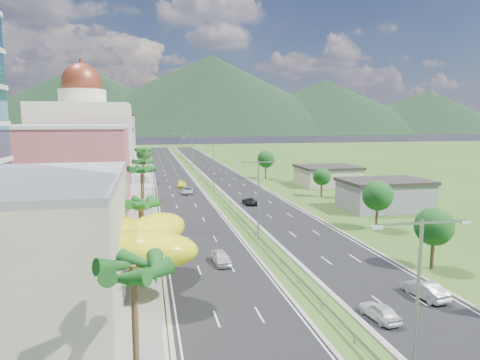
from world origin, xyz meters
TOP-DOWN VIEW (x-y plane):
  - ground at (0.00, 0.00)m, footprint 500.00×500.00m
  - road_left at (-7.50, 90.00)m, footprint 11.00×260.00m
  - road_right at (7.50, 90.00)m, footprint 11.00×260.00m
  - sidewalk_left at (-17.00, 90.00)m, footprint 7.00×260.00m
  - median_guardrail at (0.00, 71.99)m, footprint 0.10×216.06m
  - streetlight_median_a at (0.00, -25.00)m, footprint 6.04×0.25m
  - streetlight_median_b at (0.00, 10.00)m, footprint 6.04×0.25m
  - streetlight_median_c at (0.00, 50.00)m, footprint 6.04×0.25m
  - streetlight_median_d at (0.00, 95.00)m, footprint 6.04×0.25m
  - streetlight_median_e at (0.00, 140.00)m, footprint 6.04×0.25m
  - lime_canopy at (-20.00, -4.00)m, footprint 18.00×15.00m
  - pink_shophouse at (-28.00, 32.00)m, footprint 20.00×15.00m
  - domed_building at (-28.00, 55.00)m, footprint 20.00×20.00m
  - midrise_grey at (-27.00, 80.00)m, footprint 16.00×15.00m
  - midrise_beige at (-27.00, 102.00)m, footprint 16.00×15.00m
  - midrise_white at (-27.00, 125.00)m, footprint 16.00×15.00m
  - shed_near at (28.00, 25.00)m, footprint 15.00×10.00m
  - shed_far at (30.00, 55.00)m, footprint 14.00×12.00m
  - palm_tree_a at (-15.50, -22.00)m, footprint 3.60×3.60m
  - palm_tree_b at (-15.50, 2.00)m, footprint 3.60×3.60m
  - palm_tree_c at (-15.50, 22.00)m, footprint 3.60×3.60m
  - palm_tree_d at (-15.50, 45.00)m, footprint 3.60×3.60m
  - palm_tree_e at (-15.50, 70.00)m, footprint 3.60×3.60m
  - leafy_tree_lfar at (-15.50, 95.00)m, footprint 4.90×4.90m
  - leafy_tree_ra at (16.00, -5.00)m, footprint 4.20×4.20m
  - leafy_tree_rb at (19.00, 12.00)m, footprint 4.55×4.55m
  - leafy_tree_rc at (22.00, 40.00)m, footprint 3.85×3.85m
  - leafy_tree_rd at (18.00, 70.00)m, footprint 4.90×4.90m
  - mountain_ridge at (60.00, 450.00)m, footprint 860.00×140.00m
  - car_white_near_left at (-6.64, 1.44)m, footprint 2.10×4.50m
  - car_dark_left at (-11.36, 13.44)m, footprint 2.32×5.15m
  - car_silver_mid_left at (-5.93, 49.67)m, footprint 3.03×5.55m
  - car_yellow_far_left at (-6.45, 59.46)m, footprint 2.47×5.16m
  - car_white_near_right at (3.81, -14.94)m, footprint 2.18×4.28m
  - car_silver_right at (10.20, -11.91)m, footprint 2.30×4.88m
  - car_dark_far_right at (4.78, 34.82)m, footprint 2.27×4.75m
  - motorcycle at (-11.13, 11.57)m, footprint 0.80×2.07m

SIDE VIEW (x-z plane):
  - ground at x=0.00m, z-range 0.00..0.00m
  - mountain_ridge at x=60.00m, z-range -45.00..45.00m
  - road_left at x=-7.50m, z-range 0.00..0.04m
  - road_right at x=7.50m, z-range 0.00..0.04m
  - sidewalk_left at x=-17.00m, z-range 0.00..0.12m
  - median_guardrail at x=0.00m, z-range 0.24..1.00m
  - motorcycle at x=-11.13m, z-range 0.04..1.33m
  - car_dark_far_right at x=4.78m, z-range 0.04..1.35m
  - car_white_near_right at x=3.81m, z-range 0.04..1.43m
  - car_yellow_far_left at x=-6.45m, z-range 0.04..1.49m
  - car_silver_mid_left at x=-5.93m, z-range 0.04..1.52m
  - car_white_near_left at x=-6.64m, z-range 0.04..1.53m
  - car_silver_right at x=10.20m, z-range 0.04..1.59m
  - car_dark_left at x=-11.36m, z-range 0.04..1.68m
  - shed_far at x=30.00m, z-range 0.00..4.40m
  - shed_near at x=28.00m, z-range 0.00..5.00m
  - leafy_tree_rc at x=22.00m, z-range 1.21..7.54m
  - leafy_tree_ra at x=16.00m, z-range 1.33..8.23m
  - lime_canopy at x=-20.00m, z-range 1.29..8.69m
  - leafy_tree_rb at x=19.00m, z-range 1.44..8.92m
  - leafy_tree_lfar at x=-15.50m, z-range 1.55..9.60m
  - leafy_tree_rd at x=18.00m, z-range 1.55..9.60m
  - midrise_beige at x=-27.00m, z-range 0.00..13.00m
  - streetlight_median_a at x=0.00m, z-range 1.25..12.25m
  - streetlight_median_b at x=0.00m, z-range 1.25..12.25m
  - streetlight_median_c at x=0.00m, z-range 1.25..12.25m
  - streetlight_median_d at x=0.00m, z-range 1.25..12.25m
  - streetlight_median_e at x=0.00m, z-range 1.25..12.25m
  - palm_tree_b at x=-15.50m, z-range 3.01..11.11m
  - pink_shophouse at x=-28.00m, z-range 0.00..15.00m
  - palm_tree_d at x=-15.50m, z-range 3.24..11.84m
  - midrise_grey at x=-27.00m, z-range 0.00..16.00m
  - palm_tree_a at x=-15.50m, z-range 3.47..12.57m
  - palm_tree_e at x=-15.50m, z-range 3.61..13.01m
  - palm_tree_c at x=-15.50m, z-range 3.70..13.30m
  - midrise_white at x=-27.00m, z-range 0.00..18.00m
  - domed_building at x=-28.00m, z-range -3.00..25.70m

